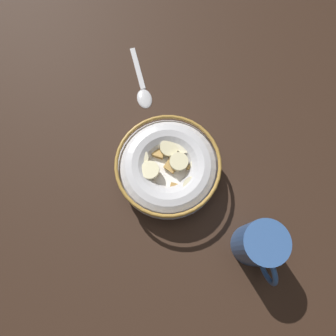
{
  "coord_description": "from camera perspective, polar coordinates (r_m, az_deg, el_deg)",
  "views": [
    {
      "loc": [
        13.96,
        -4.28,
        53.25
      ],
      "look_at": [
        0.0,
        0.0,
        3.0
      ],
      "focal_mm": 32.79,
      "sensor_mm": 36.0,
      "label": 1
    }
  ],
  "objects": [
    {
      "name": "cereal_bowl",
      "position": [
        0.52,
        0.02,
        0.02
      ],
      "size": [
        17.62,
        17.62,
        5.61
      ],
      "color": "silver",
      "rests_on": "ground_plane"
    },
    {
      "name": "coffee_mug",
      "position": [
        0.51,
        16.53,
        -13.58
      ],
      "size": [
        9.82,
        6.82,
        9.28
      ],
      "color": "#335999",
      "rests_on": "ground_plane"
    },
    {
      "name": "ground_plane",
      "position": [
        0.56,
        -0.0,
        -1.14
      ],
      "size": [
        120.62,
        120.62,
        2.0
      ],
      "primitive_type": "cube",
      "color": "#332116"
    },
    {
      "name": "spoon",
      "position": [
        0.62,
        -4.59,
        14.34
      ],
      "size": [
        13.92,
        3.02,
        0.8
      ],
      "color": "silver",
      "rests_on": "ground_plane"
    }
  ]
}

